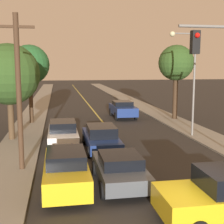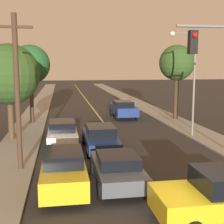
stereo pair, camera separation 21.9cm
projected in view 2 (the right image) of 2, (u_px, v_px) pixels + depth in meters
The scene contains 14 objects.
road_surface at pixel (87, 101), 44.34m from camera, with size 9.97×80.00×0.01m.
sidewalk_left at pixel (42, 101), 43.33m from camera, with size 2.50×80.00×0.12m.
sidewalk_right at pixel (130, 99), 45.34m from camera, with size 2.50×80.00×0.12m.
car_near_lane_front at pixel (117, 168), 12.88m from camera, with size 1.95×4.20×1.35m.
car_near_lane_second at pixel (100, 137), 18.28m from camera, with size 1.92×4.96×1.48m.
car_outer_lane_front at pixel (64, 169), 12.54m from camera, with size 1.84×4.70×1.60m.
car_outer_lane_second at pixel (62, 133), 19.47m from camera, with size 1.90×4.67×1.54m.
car_far_oncoming at pixel (123, 109), 29.74m from camera, with size 2.08×4.55×1.57m.
car_crossing_right at pixel (223, 196), 9.80m from camera, with size 4.29×2.11×1.69m.
streetlamp_right at pixel (188, 70), 20.96m from camera, with size 1.89×0.36×7.06m.
utility_pole_left at pixel (17, 90), 14.16m from camera, with size 1.60×0.24×7.10m.
tree_left_near at pixel (30, 65), 25.98m from camera, with size 3.27×3.27×6.54m.
tree_left_far at pixel (9, 75), 20.06m from camera, with size 3.94×3.94×6.22m.
tree_right_near at pixel (177, 64), 27.80m from camera, with size 3.17×3.17×6.65m.
Camera 2 is at (-3.62, -8.10, 4.91)m, focal length 50.00 mm.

